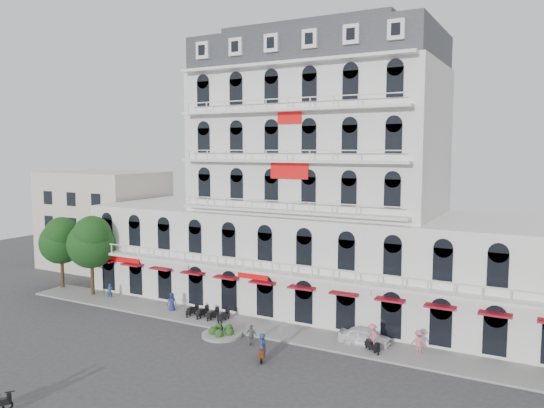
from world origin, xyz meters
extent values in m
plane|color=#38383A|center=(0.00, 0.00, 0.00)|extent=(120.00, 120.00, 0.00)
cube|color=gray|center=(0.00, 9.00, 0.08)|extent=(53.00, 4.00, 0.16)
cube|color=silver|center=(0.00, 18.00, 4.50)|extent=(45.00, 14.00, 9.00)
cube|color=silver|center=(0.00, 18.00, 15.50)|extent=(22.00, 12.00, 13.00)
cube|color=#2D3035|center=(0.00, 18.00, 23.50)|extent=(21.56, 11.76, 3.00)
cube|color=#2D3035|center=(0.00, 18.00, 25.40)|extent=(15.84, 8.64, 0.80)
cube|color=maroon|center=(0.00, 10.50, 3.50)|extent=(40.50, 1.00, 0.15)
cube|color=red|center=(0.00, 11.88, 13.00)|extent=(3.50, 0.10, 1.40)
cube|color=beige|center=(-30.00, 20.00, 6.00)|extent=(14.00, 10.00, 12.00)
cylinder|color=gray|center=(-3.00, 6.00, 0.12)|extent=(3.20, 3.20, 0.24)
cylinder|color=black|center=(-3.00, 6.00, 0.90)|extent=(0.08, 0.08, 1.40)
sphere|color=#224818|center=(-2.30, 6.00, 0.45)|extent=(0.70, 0.70, 0.70)
sphere|color=#224818|center=(-2.78, 6.66, 0.45)|extent=(0.70, 0.70, 0.70)
sphere|color=#224818|center=(-3.56, 6.42, 0.45)|extent=(0.70, 0.70, 0.70)
sphere|color=#224818|center=(-3.57, 5.60, 0.45)|extent=(0.70, 0.70, 0.70)
sphere|color=#224818|center=(-2.80, 5.33, 0.45)|extent=(0.70, 0.70, 0.70)
cylinder|color=#382314|center=(-26.00, 10.00, 1.76)|extent=(0.36, 0.36, 3.52)
sphere|color=#133D16|center=(-26.00, 10.00, 4.96)|extent=(4.48, 4.48, 4.48)
sphere|color=#133D16|center=(-25.50, 9.70, 6.00)|extent=(3.52, 3.52, 3.52)
sphere|color=#133D16|center=(-26.40, 10.30, 5.60)|extent=(3.20, 3.20, 3.20)
cylinder|color=#382314|center=(-21.00, 9.50, 1.87)|extent=(0.36, 0.36, 3.74)
sphere|color=#133D16|center=(-21.00, 9.50, 5.27)|extent=(4.76, 4.76, 4.76)
sphere|color=#133D16|center=(-20.50, 9.20, 6.38)|extent=(3.74, 3.74, 3.74)
sphere|color=#133D16|center=(-21.40, 9.80, 5.95)|extent=(3.40, 3.40, 3.40)
imported|color=white|center=(7.61, 9.50, 0.67)|extent=(4.08, 1.96, 1.35)
torus|color=black|center=(-7.03, -9.82, 0.28)|extent=(0.44, 0.56, 0.60)
cube|color=#632911|center=(2.24, 3.25, 0.55)|extent=(0.91, 1.52, 0.35)
torus|color=black|center=(2.02, 3.76, 0.28)|extent=(0.35, 0.60, 0.60)
torus|color=black|center=(2.46, 2.75, 0.28)|extent=(0.35, 0.60, 0.60)
imported|color=navy|center=(2.24, 3.25, 1.21)|extent=(0.74, 0.88, 1.52)
cube|color=black|center=(8.63, 8.18, 0.55)|extent=(1.39, 1.21, 0.35)
torus|color=black|center=(9.06, 7.83, 0.28)|extent=(0.54, 0.47, 0.60)
torus|color=black|center=(8.20, 8.53, 0.28)|extent=(0.54, 0.47, 0.60)
imported|color=#D06E84|center=(8.63, 8.18, 1.34)|extent=(1.30, 1.23, 1.77)
imported|color=navy|center=(-10.54, 9.09, 0.89)|extent=(1.02, 0.86, 1.78)
imported|color=slate|center=(0.09, 5.41, 0.80)|extent=(0.96, 0.45, 1.60)
imported|color=#C06572|center=(11.67, 9.50, 0.94)|extent=(1.29, 0.84, 1.87)
imported|color=navy|center=(-18.64, 9.50, 0.76)|extent=(0.67, 0.60, 1.53)
camera|label=1|loc=(19.92, -27.97, 14.78)|focal=35.00mm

